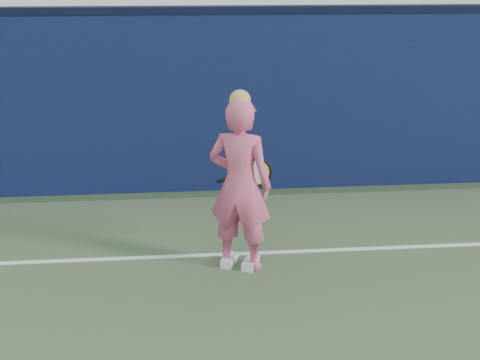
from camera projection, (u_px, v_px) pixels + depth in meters
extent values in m
cube|color=#0D153C|center=(205.00, 104.00, 9.53)|extent=(24.00, 0.40, 2.50)
cube|color=black|center=(204.00, 10.00, 9.13)|extent=(24.00, 0.42, 0.10)
imported|color=#DE567D|center=(240.00, 185.00, 6.99)|extent=(0.80, 0.68, 1.86)
sphere|color=tan|center=(240.00, 100.00, 6.72)|extent=(0.22, 0.22, 0.22)
cube|color=white|center=(251.00, 263.00, 7.22)|extent=(0.22, 0.30, 0.10)
cube|color=white|center=(230.00, 261.00, 7.29)|extent=(0.22, 0.30, 0.10)
torus|color=black|center=(257.00, 173.00, 7.41)|extent=(0.34, 0.09, 0.34)
torus|color=#C4D013|center=(257.00, 173.00, 7.41)|extent=(0.28, 0.06, 0.28)
cylinder|color=beige|center=(257.00, 173.00, 7.41)|extent=(0.28, 0.05, 0.27)
cylinder|color=black|center=(235.00, 177.00, 7.47)|extent=(0.31, 0.06, 0.11)
cylinder|color=black|center=(222.00, 180.00, 7.50)|extent=(0.14, 0.05, 0.07)
cube|color=white|center=(217.00, 255.00, 7.53)|extent=(11.00, 0.08, 0.01)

